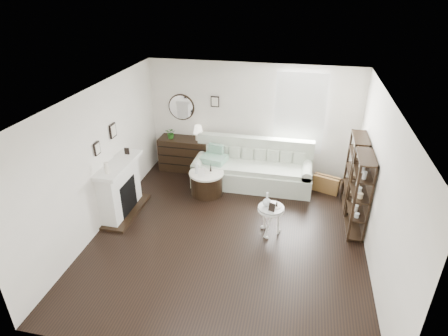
% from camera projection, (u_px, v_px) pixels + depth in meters
% --- Properties ---
extents(room, '(5.50, 5.50, 5.50)m').
position_uv_depth(room, '(283.00, 113.00, 8.64)').
color(room, black).
rests_on(room, ground).
extents(fireplace, '(0.50, 1.40, 1.84)m').
position_uv_depth(fireplace, '(121.00, 190.00, 7.61)').
color(fireplace, white).
rests_on(fireplace, ground).
extents(shelf_unit_far, '(0.30, 0.80, 1.60)m').
position_uv_depth(shelf_unit_far, '(355.00, 173.00, 7.71)').
color(shelf_unit_far, black).
rests_on(shelf_unit_far, ground).
extents(shelf_unit_near, '(0.30, 0.80, 1.60)m').
position_uv_depth(shelf_unit_near, '(359.00, 195.00, 6.93)').
color(shelf_unit_near, black).
rests_on(shelf_unit_near, ground).
extents(sofa, '(2.74, 0.95, 1.06)m').
position_uv_depth(sofa, '(252.00, 170.00, 8.79)').
color(sofa, beige).
rests_on(sofa, ground).
extents(quilt, '(0.63, 0.56, 0.14)m').
position_uv_depth(quilt, '(214.00, 159.00, 8.71)').
color(quilt, '#289569').
rests_on(quilt, sofa).
extents(suitcase, '(0.61, 0.37, 0.39)m').
position_uv_depth(suitcase, '(326.00, 184.00, 8.51)').
color(suitcase, brown).
rests_on(suitcase, ground).
extents(dresser, '(1.25, 0.54, 0.83)m').
position_uv_depth(dresser, '(185.00, 154.00, 9.42)').
color(dresser, black).
rests_on(dresser, ground).
extents(table_lamp, '(0.30, 0.30, 0.38)m').
position_uv_depth(table_lamp, '(198.00, 133.00, 9.08)').
color(table_lamp, beige).
rests_on(table_lamp, dresser).
extents(potted_plant, '(0.28, 0.25, 0.29)m').
position_uv_depth(potted_plant, '(171.00, 133.00, 9.18)').
color(potted_plant, '#225919').
rests_on(potted_plant, dresser).
extents(drum_table, '(0.77, 0.77, 0.54)m').
position_uv_depth(drum_table, '(207.00, 183.00, 8.40)').
color(drum_table, black).
rests_on(drum_table, ground).
extents(pedestal_table, '(0.50, 0.50, 0.60)m').
position_uv_depth(pedestal_table, '(271.00, 209.00, 6.96)').
color(pedestal_table, silver).
rests_on(pedestal_table, ground).
extents(eiffel_drum, '(0.13, 0.13, 0.19)m').
position_uv_depth(eiffel_drum, '(211.00, 168.00, 8.27)').
color(eiffel_drum, black).
rests_on(eiffel_drum, drum_table).
extents(bottle_drum, '(0.07, 0.07, 0.30)m').
position_uv_depth(bottle_drum, '(197.00, 167.00, 8.18)').
color(bottle_drum, silver).
rests_on(bottle_drum, drum_table).
extents(card_frame_drum, '(0.15, 0.09, 0.19)m').
position_uv_depth(card_frame_drum, '(202.00, 172.00, 8.08)').
color(card_frame_drum, white).
rests_on(card_frame_drum, drum_table).
extents(eiffel_ped, '(0.11, 0.11, 0.17)m').
position_uv_depth(eiffel_ped, '(277.00, 203.00, 6.91)').
color(eiffel_ped, black).
rests_on(eiffel_ped, pedestal_table).
extents(flask_ped, '(0.16, 0.16, 0.29)m').
position_uv_depth(flask_ped, '(267.00, 199.00, 6.90)').
color(flask_ped, silver).
rests_on(flask_ped, pedestal_table).
extents(card_frame_ped, '(0.13, 0.08, 0.16)m').
position_uv_depth(card_frame_ped, '(272.00, 207.00, 6.78)').
color(card_frame_ped, black).
rests_on(card_frame_ped, pedestal_table).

